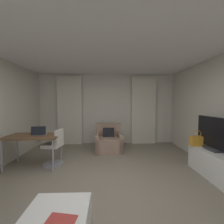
% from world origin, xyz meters
% --- Properties ---
extents(ground_plane, '(12.00, 12.00, 0.00)m').
position_xyz_m(ground_plane, '(0.00, 0.00, 0.00)').
color(ground_plane, gray).
extents(wall_window, '(5.12, 0.06, 2.60)m').
position_xyz_m(wall_window, '(0.00, 3.03, 1.30)').
color(wall_window, beige).
rests_on(wall_window, ground).
extents(ceiling, '(5.12, 6.12, 0.06)m').
position_xyz_m(ceiling, '(0.00, 0.00, 2.63)').
color(ceiling, white).
rests_on(ceiling, wall_left).
extents(curtain_left_panel, '(0.90, 0.06, 2.50)m').
position_xyz_m(curtain_left_panel, '(-1.38, 2.90, 1.25)').
color(curtain_left_panel, beige).
rests_on(curtain_left_panel, ground).
extents(curtain_right_panel, '(0.90, 0.06, 2.50)m').
position_xyz_m(curtain_right_panel, '(1.38, 2.90, 1.25)').
color(curtain_right_panel, beige).
rests_on(curtain_right_panel, ground).
extents(armchair, '(0.87, 0.84, 0.84)m').
position_xyz_m(armchair, '(0.06, 2.14, 0.29)').
color(armchair, '#997A66').
rests_on(armchair, ground).
extents(desk, '(1.22, 0.66, 0.76)m').
position_xyz_m(desk, '(-1.76, 1.00, 0.69)').
color(desk, brown).
rests_on(desk, ground).
extents(desk_chair, '(0.48, 0.48, 0.88)m').
position_xyz_m(desk_chair, '(-1.29, 1.07, 0.39)').
color(desk_chair, gray).
rests_on(desk_chair, ground).
extents(laptop, '(0.36, 0.30, 0.22)m').
position_xyz_m(laptop, '(-1.63, 1.03, 0.80)').
color(laptop, '#ADADB2').
rests_on(laptop, desk).
extents(magazine_open, '(0.31, 0.25, 0.01)m').
position_xyz_m(magazine_open, '(-0.44, -1.15, 0.40)').
color(magazine_open, '#B73833').
rests_on(magazine_open, coffee_table).
extents(tv_console, '(0.45, 1.11, 0.54)m').
position_xyz_m(tv_console, '(2.21, 0.38, 0.27)').
color(tv_console, white).
rests_on(tv_console, ground).
extents(tv_flatscreen, '(0.20, 0.95, 0.70)m').
position_xyz_m(tv_flatscreen, '(2.21, 0.42, 0.87)').
color(tv_flatscreen, '#333338').
rests_on(tv_flatscreen, tv_console).
extents(handbag_primary, '(0.30, 0.14, 0.37)m').
position_xyz_m(handbag_primary, '(2.09, 0.76, 0.66)').
color(handbag_primary, orange).
rests_on(handbag_primary, tv_console).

